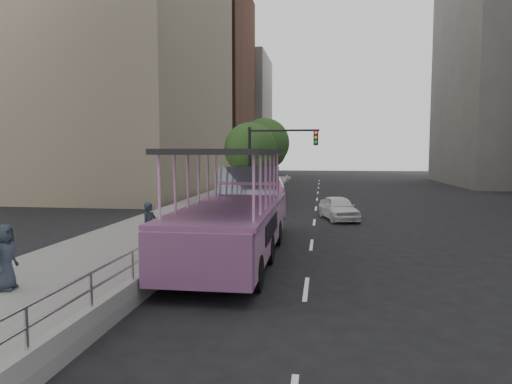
{
  "coord_description": "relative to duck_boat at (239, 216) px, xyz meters",
  "views": [
    {
      "loc": [
        1.4,
        -14.27,
        3.73
      ],
      "look_at": [
        -0.9,
        1.5,
        2.34
      ],
      "focal_mm": 32.0,
      "sensor_mm": 36.0,
      "label": 1
    }
  ],
  "objects": [
    {
      "name": "car",
      "position": [
        3.93,
        9.21,
        -0.76
      ],
      "size": [
        2.46,
        4.12,
        1.31
      ],
      "primitive_type": "imported",
      "rotation": [
        0.0,
        0.0,
        0.25
      ],
      "color": "white",
      "rests_on": "ground"
    },
    {
      "name": "midrise_stone_b",
      "position": [
        -14.39,
        62.05,
        8.58
      ],
      "size": [
        16.0,
        14.0,
        20.0
      ],
      "primitive_type": "cube",
      "color": "gray",
      "rests_on": "ground"
    },
    {
      "name": "kerb_wall",
      "position": [
        -1.51,
        0.05,
        -0.94
      ],
      "size": [
        0.24,
        30.0,
        0.36
      ],
      "primitive_type": "cube",
      "color": "#9C9C97",
      "rests_on": "sidewalk"
    },
    {
      "name": "guardrail",
      "position": [
        -1.51,
        0.05,
        -0.27
      ],
      "size": [
        0.07,
        22.0,
        0.71
      ],
      "color": "silver",
      "rests_on": "kerb_wall"
    },
    {
      "name": "duck_boat",
      "position": [
        0.0,
        0.0,
        0.0
      ],
      "size": [
        2.98,
        11.52,
        3.82
      ],
      "color": "black",
      "rests_on": "ground"
    },
    {
      "name": "pedestrian_far",
      "position": [
        -4.78,
        -6.1,
        -0.29
      ],
      "size": [
        0.66,
        0.89,
        1.66
      ],
      "primitive_type": "imported",
      "rotation": [
        0.0,
        0.0,
        1.74
      ],
      "color": "#2B3440",
      "rests_on": "sidewalk"
    },
    {
      "name": "traffic_signal",
      "position": [
        -0.1,
        10.55,
        2.08
      ],
      "size": [
        4.2,
        0.32,
        5.2
      ],
      "color": "black",
      "rests_on": "ground"
    },
    {
      "name": "ground",
      "position": [
        1.61,
        -1.95,
        -1.42
      ],
      "size": [
        160.0,
        160.0,
        0.0
      ],
      "primitive_type": "plane",
      "color": "black"
    },
    {
      "name": "parking_sign",
      "position": [
        -1.39,
        7.49,
        0.45
      ],
      "size": [
        0.19,
        0.66,
        3.02
      ],
      "color": "black",
      "rests_on": "ground"
    },
    {
      "name": "street_tree_near",
      "position": [
        -1.69,
        13.97,
        2.4
      ],
      "size": [
        3.52,
        3.52,
        5.72
      ],
      "color": "#3E271C",
      "rests_on": "ground"
    },
    {
      "name": "sidewalk",
      "position": [
        -4.14,
        8.05,
        -1.27
      ],
      "size": [
        5.5,
        80.0,
        0.3
      ],
      "primitive_type": "cube",
      "color": "gray",
      "rests_on": "ground"
    },
    {
      "name": "street_tree_far",
      "position": [
        -1.49,
        19.97,
        2.89
      ],
      "size": [
        3.97,
        3.97,
        6.45
      ],
      "color": "#3E271C",
      "rests_on": "ground"
    },
    {
      "name": "midrise_brick",
      "position": [
        -16.39,
        46.05,
        11.58
      ],
      "size": [
        18.0,
        16.0,
        26.0
      ],
      "primitive_type": "cube",
      "color": "brown",
      "rests_on": "ground"
    },
    {
      "name": "pedestrian_near",
      "position": [
        -2.8,
        -1.54,
        -0.25
      ],
      "size": [
        0.61,
        0.74,
        1.74
      ],
      "primitive_type": "imported",
      "rotation": [
        0.0,
        0.0,
        1.22
      ],
      "color": "#2B3440",
      "rests_on": "sidewalk"
    }
  ]
}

